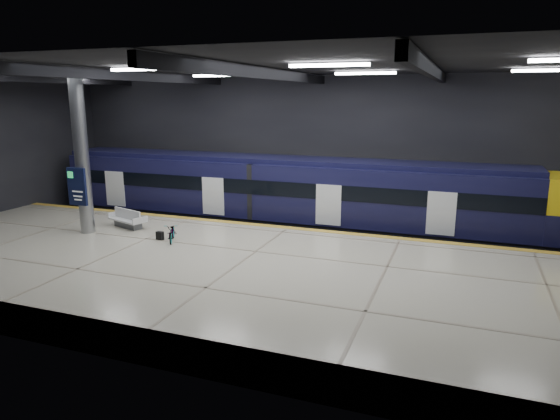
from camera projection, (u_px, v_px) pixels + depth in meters
The scene contains 10 objects.
ground at pixel (266, 270), 20.33m from camera, with size 30.00×30.00×0.00m, color black.
room_shell at pixel (265, 128), 19.06m from camera, with size 30.10×16.10×8.05m.
platform at pixel (240, 278), 17.93m from camera, with size 30.00×11.00×1.10m, color #BBB49F.
safety_strip at pixel (288, 228), 22.60m from camera, with size 30.00×0.40×0.01m, color gold.
rails at pixel (306, 234), 25.34m from camera, with size 30.00×1.52×0.16m.
train at pixel (312, 196), 24.80m from camera, with size 29.40×2.84×3.79m.
bench at pixel (128, 221), 22.61m from camera, with size 2.07×1.36×0.85m.
bicycle at pixel (172, 232), 20.43m from camera, with size 0.51×1.46×0.77m, color #99999E.
pannier_bag at pixel (160, 236), 20.68m from camera, with size 0.30×0.18×0.35m, color black.
info_column at pixel (81, 156), 21.12m from camera, with size 0.90×0.78×6.90m.
Camera 1 is at (7.25, -17.87, 6.92)m, focal length 32.00 mm.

